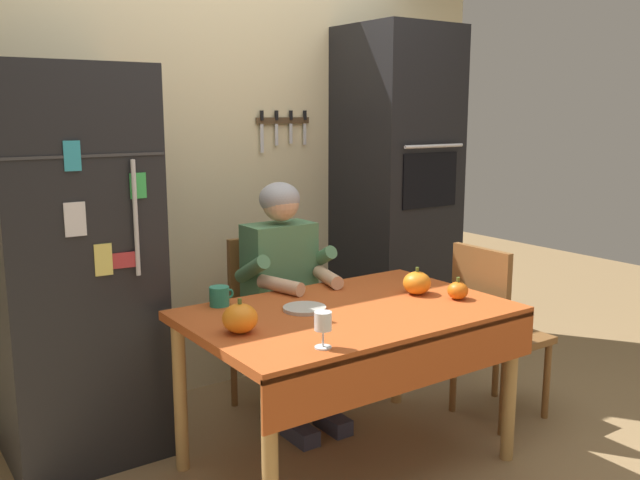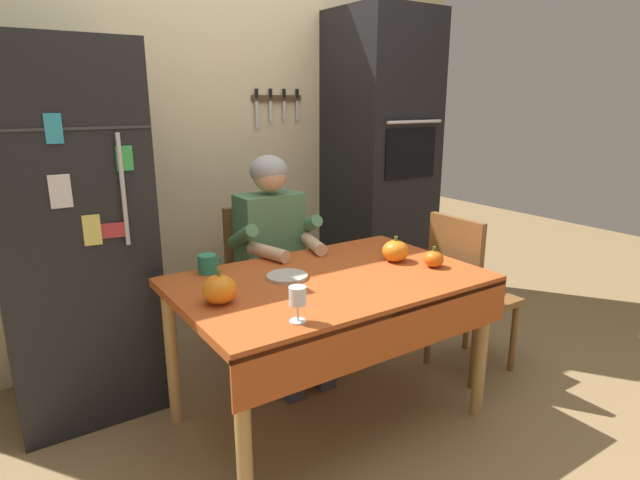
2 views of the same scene
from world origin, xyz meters
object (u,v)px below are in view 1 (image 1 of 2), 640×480
(wall_oven, at_px, (395,200))
(seated_person, at_px, (286,282))
(dining_table, at_px, (351,328))
(coffee_mug, at_px, (220,296))
(pumpkin_large, at_px, (240,318))
(chair_right_side, at_px, (492,325))
(pumpkin_small, at_px, (417,283))
(refrigerator, at_px, (71,265))
(pumpkin_medium, at_px, (458,290))
(serving_tray, at_px, (305,308))
(wine_glass, at_px, (323,323))
(chair_behind_person, at_px, (268,315))

(wall_oven, bearing_deg, seated_person, -162.43)
(dining_table, distance_m, coffee_mug, 0.61)
(seated_person, bearing_deg, pumpkin_large, -134.68)
(seated_person, distance_m, coffee_mug, 0.53)
(chair_right_side, bearing_deg, wall_oven, 81.02)
(seated_person, height_order, coffee_mug, seated_person)
(seated_person, xyz_separation_m, pumpkin_small, (0.38, -0.57, 0.06))
(refrigerator, xyz_separation_m, chair_right_side, (1.85, -0.90, -0.39))
(pumpkin_medium, bearing_deg, serving_tray, 159.25)
(refrigerator, xyz_separation_m, coffee_mug, (0.51, -0.49, -0.12))
(pumpkin_large, relative_size, serving_tray, 0.74)
(coffee_mug, bearing_deg, dining_table, -41.87)
(dining_table, xyz_separation_m, wine_glass, (-0.38, -0.33, 0.18))
(refrigerator, relative_size, coffee_mug, 15.42)
(wall_oven, height_order, pumpkin_large, wall_oven)
(refrigerator, height_order, seated_person, refrigerator)
(seated_person, relative_size, wine_glass, 9.01)
(refrigerator, height_order, coffee_mug, refrigerator)
(seated_person, bearing_deg, wall_oven, 17.57)
(chair_behind_person, height_order, pumpkin_medium, chair_behind_person)
(seated_person, bearing_deg, wine_glass, -114.59)
(pumpkin_medium, distance_m, pumpkin_small, 0.20)
(coffee_mug, height_order, wine_glass, wine_glass)
(wall_oven, height_order, serving_tray, wall_oven)
(chair_behind_person, distance_m, wine_glass, 1.24)
(wall_oven, xyz_separation_m, pumpkin_small, (-0.63, -0.89, -0.26))
(pumpkin_small, relative_size, serving_tray, 0.70)
(dining_table, bearing_deg, serving_tray, 144.99)
(serving_tray, bearing_deg, refrigerator, 135.60)
(chair_behind_person, bearing_deg, wall_oven, 7.36)
(pumpkin_large, height_order, pumpkin_small, pumpkin_large)
(coffee_mug, relative_size, wine_glass, 0.84)
(refrigerator, distance_m, wall_oven, 2.01)
(refrigerator, bearing_deg, chair_right_side, -26.06)
(refrigerator, xyz_separation_m, seated_person, (0.99, -0.28, -0.16))
(chair_behind_person, bearing_deg, dining_table, -93.10)
(pumpkin_medium, height_order, pumpkin_small, pumpkin_small)
(seated_person, bearing_deg, serving_tray, -113.54)
(pumpkin_medium, bearing_deg, wine_glass, -168.28)
(seated_person, bearing_deg, pumpkin_medium, -57.72)
(pumpkin_large, distance_m, serving_tray, 0.40)
(pumpkin_small, bearing_deg, wine_glass, -155.74)
(pumpkin_small, bearing_deg, wall_oven, 54.60)
(wall_oven, relative_size, pumpkin_medium, 20.11)
(wall_oven, relative_size, seated_person, 1.69)
(chair_behind_person, relative_size, coffee_mug, 7.97)
(dining_table, xyz_separation_m, seated_person, (0.04, 0.60, 0.08))
(pumpkin_large, bearing_deg, seated_person, 45.32)
(coffee_mug, distance_m, pumpkin_medium, 1.09)
(refrigerator, distance_m, chair_behind_person, 1.07)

